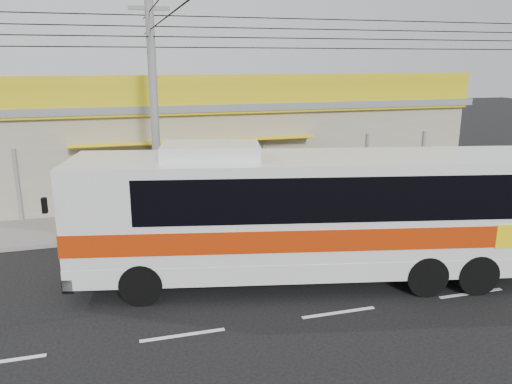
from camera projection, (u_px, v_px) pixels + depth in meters
ground at (304, 274)px, 15.12m from camera, size 120.00×120.00×0.00m
sidewalk at (251, 214)px, 20.68m from camera, size 30.00×3.20×0.15m
lane_markings at (339, 313)px, 12.79m from camera, size 50.00×0.12×0.01m
storefront_building at (222, 141)px, 25.26m from camera, size 22.60×9.20×5.70m
coach_bus at (316, 208)px, 14.22m from camera, size 13.53×5.45×4.08m
motorbike_red at (118, 213)px, 18.82m from camera, size 2.22×1.21×1.11m
utility_pole at (150, 30)px, 16.15m from camera, size 34.00×14.00×8.77m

